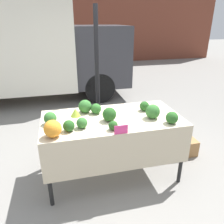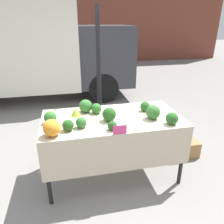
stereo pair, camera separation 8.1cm
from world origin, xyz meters
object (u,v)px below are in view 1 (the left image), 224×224
parked_truck (22,49)px  price_sign (121,130)px  orange_cauliflower (53,129)px  produce_crate (182,147)px

parked_truck → price_sign: (1.48, -4.19, -0.42)m
orange_cauliflower → price_sign: 0.75m
price_sign → parked_truck: bearing=109.4°
orange_cauliflower → produce_crate: (1.99, 0.54, -0.86)m
parked_truck → produce_crate: (2.73, -3.53, -1.23)m
parked_truck → orange_cauliflower: 4.15m
price_sign → produce_crate: bearing=27.7°
orange_cauliflower → price_sign: size_ratio=1.24×
price_sign → orange_cauliflower: bearing=171.0°
orange_cauliflower → parked_truck: bearing=100.3°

